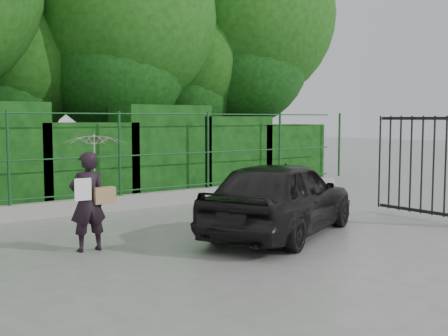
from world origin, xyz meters
TOP-DOWN VIEW (x-y plane):
  - ground at (0.00, 0.00)m, footprint 80.00×80.00m
  - kerb at (0.00, 4.50)m, footprint 14.00×0.25m
  - fence at (0.22, 4.50)m, footprint 14.13×0.06m
  - hedge at (-0.19, 5.50)m, footprint 14.20×1.20m
  - trees at (1.14, 7.74)m, footprint 17.10×6.15m
  - woman at (-1.59, 1.37)m, footprint 0.84×0.84m
  - car at (1.35, 0.47)m, footprint 4.05×2.94m

SIDE VIEW (x-z plane):
  - ground at x=0.00m, z-range 0.00..0.00m
  - kerb at x=0.00m, z-range 0.00..0.30m
  - car at x=1.35m, z-range 0.00..1.28m
  - hedge at x=-0.19m, z-range -0.10..2.18m
  - woman at x=-1.59m, z-range 0.27..2.01m
  - fence at x=0.22m, z-range 0.30..2.10m
  - trees at x=1.14m, z-range 0.58..8.66m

